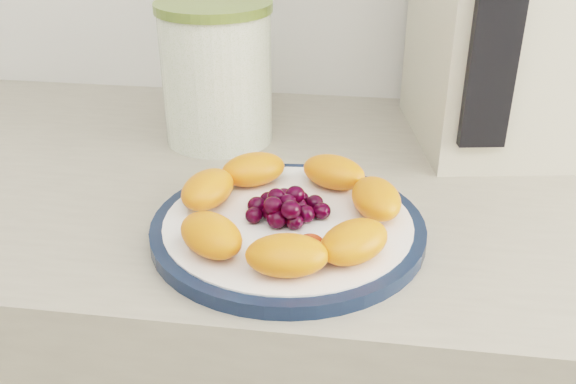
# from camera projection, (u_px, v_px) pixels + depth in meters

# --- Properties ---
(plate_rim) EXTENTS (0.28, 0.28, 0.01)m
(plate_rim) POSITION_uv_depth(u_px,v_px,m) (288.00, 228.00, 0.67)
(plate_rim) COLOR #111E36
(plate_rim) RESTS_ON counter
(plate_face) EXTENTS (0.26, 0.26, 0.02)m
(plate_face) POSITION_uv_depth(u_px,v_px,m) (288.00, 227.00, 0.67)
(plate_face) COLOR white
(plate_face) RESTS_ON counter
(canister) EXTENTS (0.17, 0.17, 0.18)m
(canister) POSITION_uv_depth(u_px,v_px,m) (217.00, 78.00, 0.86)
(canister) COLOR #45660F
(canister) RESTS_ON counter
(canister_lid) EXTENTS (0.18, 0.18, 0.01)m
(canister_lid) POSITION_uv_depth(u_px,v_px,m) (213.00, 6.00, 0.81)
(canister_lid) COLOR olive
(canister_lid) RESTS_ON canister
(appliance_body) EXTENTS (0.22, 0.28, 0.32)m
(appliance_body) POSITION_uv_depth(u_px,v_px,m) (496.00, 24.00, 0.83)
(appliance_body) COLOR beige
(appliance_body) RESTS_ON counter
(appliance_panel) EXTENTS (0.06, 0.03, 0.23)m
(appliance_panel) POSITION_uv_depth(u_px,v_px,m) (494.00, 47.00, 0.71)
(appliance_panel) COLOR black
(appliance_panel) RESTS_ON appliance_body
(fruit_plate) EXTENTS (0.25, 0.24, 0.04)m
(fruit_plate) POSITION_uv_depth(u_px,v_px,m) (289.00, 208.00, 0.65)
(fruit_plate) COLOR #FB5F1A
(fruit_plate) RESTS_ON plate_face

